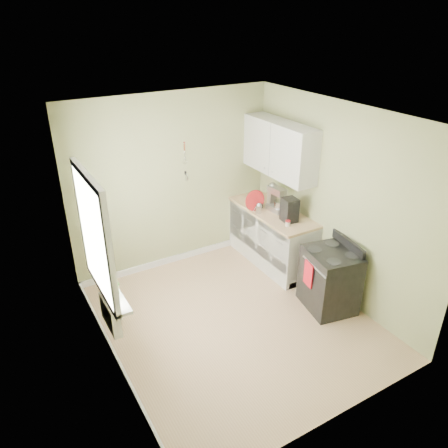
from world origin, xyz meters
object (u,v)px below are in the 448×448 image
stove (330,279)px  stand_mixer (276,199)px  coffee_maker (289,210)px  kettle (259,208)px

stove → stand_mixer: (0.07, 1.36, 0.65)m
coffee_maker → kettle: bearing=117.3°
coffee_maker → stand_mixer: bearing=81.1°
stand_mixer → kettle: bearing=171.4°
stove → coffee_maker: (0.00, 0.95, 0.64)m
stand_mixer → coffee_maker: bearing=-98.9°
coffee_maker → stove: bearing=-90.2°
kettle → coffee_maker: coffee_maker is taller
stove → kettle: size_ratio=5.81×
stand_mixer → kettle: size_ratio=2.48×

